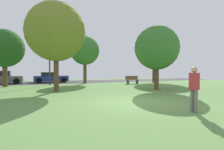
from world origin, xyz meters
TOP-DOWN VIEW (x-y plane):
  - ground_plane at (0.00, 0.00)m, footprint 44.00×44.00m
  - road_strip at (0.00, 16.00)m, footprint 44.00×6.40m
  - birch_tree_lone at (1.13, 12.78)m, footprint 3.37×3.37m
  - oak_tree_left at (-2.89, 5.94)m, footprint 4.26×4.26m
  - maple_tree_near at (9.80, 11.19)m, footprint 4.85×4.85m
  - oak_tree_center at (-6.81, 11.68)m, footprint 3.51×3.51m
  - maple_tree_far at (4.56, 4.00)m, footprint 3.50×3.50m
  - person_thrower at (0.96, -2.80)m, footprint 0.33×0.30m
  - frisbee_disc at (4.84, 3.50)m, footprint 0.27×0.27m
  - parked_car_grey at (-7.62, 15.99)m, footprint 4.14×2.01m
  - parked_car_blue at (-2.36, 16.39)m, footprint 4.13×1.95m
  - park_bench at (5.84, 9.96)m, footprint 1.60×0.45m
  - street_lamp_post at (-2.82, 12.20)m, footprint 0.14×0.14m

SIDE VIEW (x-z plane):
  - ground_plane at x=0.00m, z-range 0.00..0.00m
  - road_strip at x=0.00m, z-range 0.00..0.01m
  - frisbee_disc at x=4.84m, z-range 0.00..0.03m
  - park_bench at x=5.84m, z-range 0.01..0.91m
  - parked_car_blue at x=-2.36m, z-range -0.04..1.24m
  - parked_car_grey at x=-7.62m, z-range -0.07..1.40m
  - person_thrower at x=0.96m, z-range 0.09..1.77m
  - street_lamp_post at x=-2.82m, z-range 0.00..4.50m
  - maple_tree_far at x=4.56m, z-range 0.77..5.85m
  - oak_tree_center at x=-6.81m, z-range 0.89..6.23m
  - birch_tree_lone at x=1.13m, z-range 1.05..6.58m
  - oak_tree_left at x=-2.89m, z-range 1.08..7.54m
  - maple_tree_near at x=9.80m, z-range 0.96..7.76m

